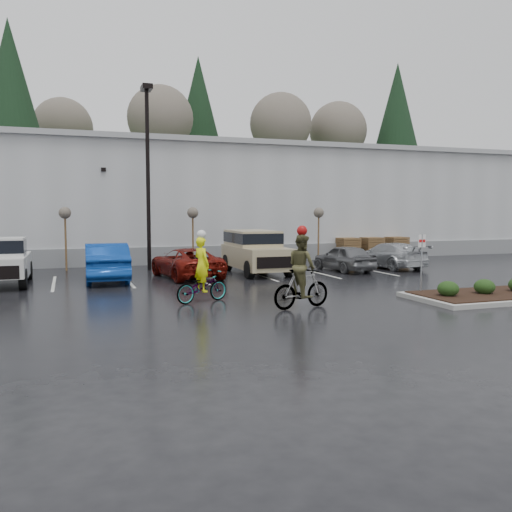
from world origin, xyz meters
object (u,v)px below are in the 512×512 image
object	(u,v)px
sapling_east	(319,216)
suv_tan	(256,252)
sapling_mid	(193,216)
fire_lane_sign	(422,256)
pallet_stack_b	(372,248)
sapling_west	(65,216)
cyclist_olive	(302,279)
car_far_silver	(389,255)
cyclist_hivis	(202,280)
car_blue	(106,262)
car_red	(186,263)
car_grey	(344,258)
pallet_stack_c	(396,247)
pallet_stack_a	(348,248)
pickup_white	(2,261)
lamppost	(148,157)

from	to	relation	value
sapling_east	suv_tan	world-z (taller)	sapling_east
sapling_mid	sapling_east	distance (m)	7.50
fire_lane_sign	pallet_stack_b	bearing A→B (deg)	65.12
sapling_west	cyclist_olive	size ratio (longest dim) A/B	1.25
sapling_east	car_far_silver	distance (m)	5.17
fire_lane_sign	cyclist_hivis	world-z (taller)	cyclist_hivis
suv_tan	cyclist_hivis	world-z (taller)	cyclist_hivis
fire_lane_sign	car_blue	size ratio (longest dim) A/B	0.44
sapling_west	car_far_silver	distance (m)	16.72
car_far_silver	cyclist_hivis	distance (m)	13.84
suv_tan	cyclist_hivis	size ratio (longest dim) A/B	2.15
car_red	car_grey	distance (m)	8.01
pallet_stack_c	car_red	distance (m)	15.99
sapling_west	pallet_stack_b	world-z (taller)	sapling_west
pallet_stack_a	car_red	size ratio (longest dim) A/B	0.28
sapling_east	suv_tan	distance (m)	7.05
car_red	car_far_silver	bearing A→B (deg)	174.91
fire_lane_sign	pickup_white	xyz separation A→B (m)	(-14.26, 8.18, -0.43)
fire_lane_sign	car_grey	size ratio (longest dim) A/B	0.57
pickup_white	car_grey	world-z (taller)	pickup_white
pallet_stack_c	cyclist_olive	distance (m)	19.66
suv_tan	sapling_mid	bearing A→B (deg)	116.69
pallet_stack_c	sapling_east	bearing A→B (deg)	-170.54
pickup_white	cyclist_hivis	size ratio (longest dim) A/B	2.19
pallet_stack_a	lamppost	bearing A→B (deg)	-170.91
cyclist_hivis	fire_lane_sign	bearing A→B (deg)	-121.28
car_red	cyclist_olive	distance (m)	8.97
lamppost	cyclist_olive	size ratio (longest dim) A/B	3.61
sapling_west	pallet_stack_a	distance (m)	16.66
sapling_mid	cyclist_olive	bearing A→B (deg)	-88.54
sapling_west	pickup_white	bearing A→B (deg)	-118.04
sapling_mid	pallet_stack_b	distance (m)	11.92
car_grey	suv_tan	bearing A→B (deg)	-11.63
suv_tan	pallet_stack_a	bearing A→B (deg)	33.81
lamppost	pallet_stack_a	distance (m)	13.61
car_grey	cyclist_hivis	distance (m)	11.17
lamppost	suv_tan	xyz separation A→B (m)	(4.64, -3.26, -4.66)
sapling_east	pickup_white	distance (m)	17.19
car_far_silver	pallet_stack_b	bearing A→B (deg)	-118.42
fire_lane_sign	cyclist_olive	size ratio (longest dim) A/B	0.86
lamppost	car_far_silver	bearing A→B (deg)	-15.30
pallet_stack_c	lamppost	bearing A→B (deg)	-172.87
car_far_silver	cyclist_hivis	bearing A→B (deg)	25.31
pallet_stack_c	pickup_white	bearing A→B (deg)	-165.95
cyclist_hivis	cyclist_olive	world-z (taller)	cyclist_olive
pallet_stack_b	car_far_silver	bearing A→B (deg)	-112.33
pallet_stack_a	pickup_white	xyz separation A→B (m)	(-18.96, -5.62, 0.30)
sapling_west	pickup_white	size ratio (longest dim) A/B	0.62
sapling_east	pallet_stack_a	distance (m)	3.39
sapling_mid	pallet_stack_b	world-z (taller)	sapling_mid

